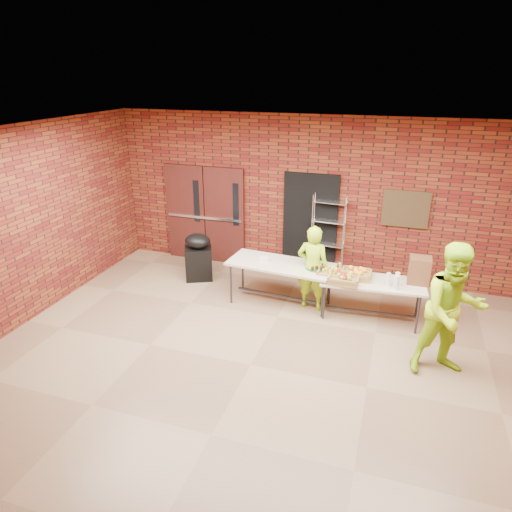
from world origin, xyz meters
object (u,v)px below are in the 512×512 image
(coffee_dispenser, at_px, (419,270))
(volunteer_man, at_px, (452,311))
(wire_rack, at_px, (328,237))
(table_left, at_px, (281,267))
(table_right, at_px, (373,284))
(volunteer_woman, at_px, (313,268))
(covered_grill, at_px, (198,257))

(coffee_dispenser, relative_size, volunteer_man, 0.23)
(wire_rack, xyz_separation_m, table_left, (-0.61, -1.32, -0.16))
(table_right, distance_m, coffee_dispenser, 0.78)
(table_right, bearing_deg, volunteer_woman, 172.48)
(wire_rack, height_order, volunteer_man, volunteer_man)
(wire_rack, bearing_deg, volunteer_woman, -85.92)
(coffee_dispenser, bearing_deg, volunteer_man, -73.10)
(table_right, relative_size, covered_grill, 1.82)
(wire_rack, height_order, coffee_dispenser, wire_rack)
(table_right, bearing_deg, table_left, 173.08)
(wire_rack, xyz_separation_m, table_right, (1.01, -1.40, -0.23))
(coffee_dispenser, height_order, volunteer_woman, volunteer_woman)
(volunteer_woman, relative_size, volunteer_man, 0.80)
(wire_rack, height_order, table_left, wire_rack)
(table_right, relative_size, volunteer_woman, 1.13)
(volunteer_woman, bearing_deg, table_right, -178.83)
(table_left, height_order, coffee_dispenser, coffee_dispenser)
(volunteer_woman, height_order, volunteer_man, volunteer_man)
(covered_grill, relative_size, volunteer_woman, 0.62)
(coffee_dispenser, xyz_separation_m, covered_grill, (-4.16, 0.38, -0.44))
(covered_grill, bearing_deg, table_right, -33.98)
(coffee_dispenser, distance_m, volunteer_woman, 1.75)
(table_right, distance_m, covered_grill, 3.50)
(table_left, xyz_separation_m, volunteer_woman, (0.58, -0.02, 0.06))
(wire_rack, bearing_deg, covered_grill, -155.67)
(wire_rack, relative_size, table_left, 0.90)
(wire_rack, height_order, covered_grill, wire_rack)
(table_right, bearing_deg, coffee_dispenser, 9.40)
(table_left, height_order, volunteer_man, volunteer_man)
(covered_grill, bearing_deg, table_left, -39.38)
(coffee_dispenser, distance_m, covered_grill, 4.20)
(wire_rack, relative_size, covered_grill, 1.82)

